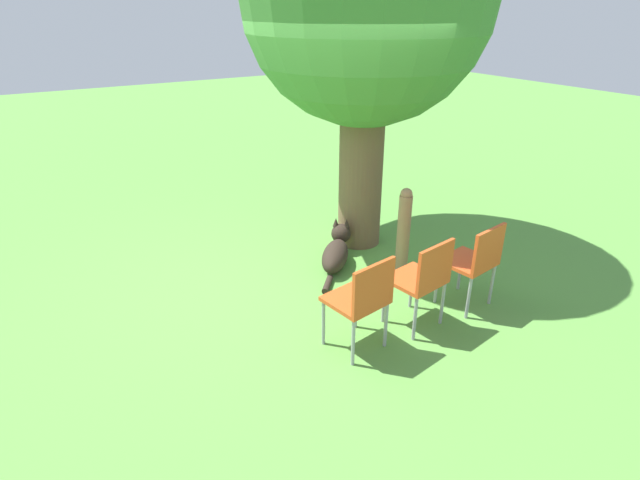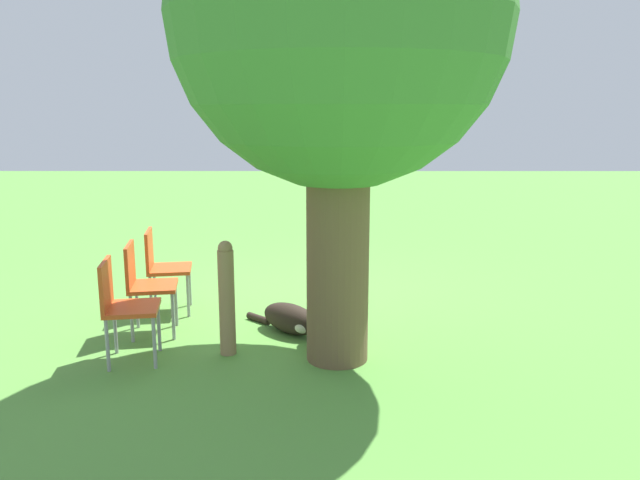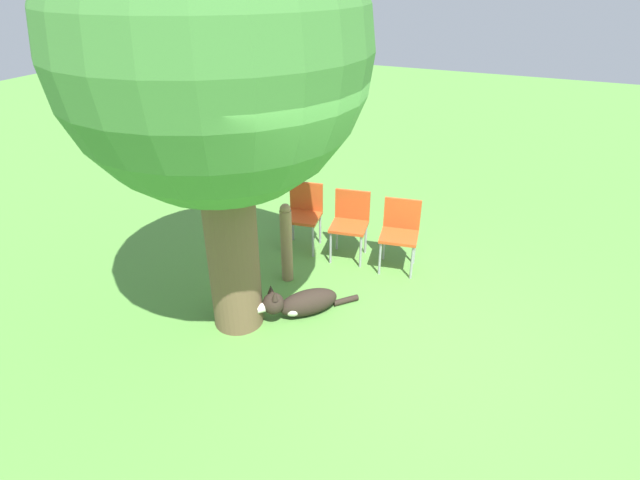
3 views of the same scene
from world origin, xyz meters
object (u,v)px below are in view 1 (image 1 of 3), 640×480
red_chair_0 (362,297)px  red_chair_2 (475,259)px  fence_post (403,233)px  red_chair_1 (423,277)px  dog (337,251)px  oak_tree (367,1)px

red_chair_0 → red_chair_2: 1.28m
fence_post → red_chair_1: 0.95m
fence_post → red_chair_2: 0.84m
dog → red_chair_0: bearing=-162.8°
dog → fence_post: fence_post is taller
oak_tree → red_chair_0: bearing=-34.9°
fence_post → dog: bearing=-141.8°
dog → oak_tree: bearing=-14.7°
red_chair_2 → dog: bearing=14.7°
oak_tree → fence_post: (0.93, -0.10, -2.17)m
fence_post → red_chair_0: (0.82, -1.12, 0.01)m
dog → red_chair_0: red_chair_0 is taller
oak_tree → red_chair_2: size_ratio=4.68×
oak_tree → fence_post: size_ratio=4.08×
red_chair_0 → red_chair_1: same height
oak_tree → dog: bearing=-57.4°
oak_tree → red_chair_0: 3.03m
dog → red_chair_2: size_ratio=1.07×
dog → red_chair_2: bearing=-113.5°
oak_tree → red_chair_2: 2.78m
red_chair_0 → red_chair_2: (0.00, 1.28, 0.00)m
dog → red_chair_0: 1.59m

